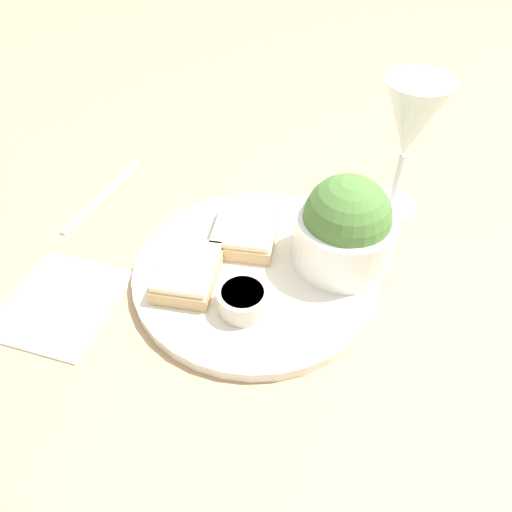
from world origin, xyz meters
name	(u,v)px	position (x,y,z in m)	size (l,w,h in m)	color
ground_plane	(256,276)	(0.00, 0.00, 0.00)	(4.00, 4.00, 0.00)	tan
dinner_plate	(256,272)	(0.00, 0.00, 0.01)	(0.29, 0.29, 0.01)	silver
salad_bowl	(345,228)	(-0.08, 0.06, 0.06)	(0.12, 0.12, 0.11)	white
sauce_ramekin	(243,299)	(0.05, 0.03, 0.03)	(0.06, 0.06, 0.03)	beige
cheese_toast_near	(245,231)	(-0.03, -0.05, 0.03)	(0.11, 0.11, 0.03)	tan
cheese_toast_far	(188,272)	(0.07, -0.04, 0.03)	(0.11, 0.10, 0.03)	tan
wine_glass	(410,124)	(-0.23, 0.03, 0.13)	(0.08, 0.08, 0.18)	silver
napkin	(60,302)	(0.19, -0.12, 0.00)	(0.17, 0.17, 0.01)	white
fork	(103,194)	(0.05, -0.26, 0.00)	(0.17, 0.08, 0.01)	silver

